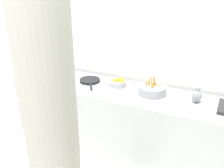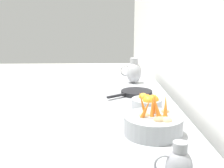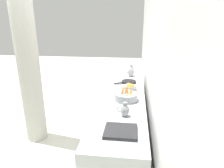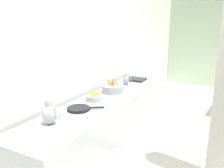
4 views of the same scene
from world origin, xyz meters
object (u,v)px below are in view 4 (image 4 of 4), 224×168
orange_bowl (94,97)px  metal_pitcher_short (126,80)px  metal_pitcher_tall (50,113)px  vegetable_colander (113,88)px  skillet_on_counter (79,109)px

orange_bowl → metal_pitcher_short: bearing=88.3°
metal_pitcher_tall → metal_pitcher_short: 1.81m
vegetable_colander → skillet_on_counter: vegetable_colander is taller
skillet_on_counter → vegetable_colander: bearing=89.8°
metal_pitcher_short → orange_bowl: bearing=-91.7°
skillet_on_counter → orange_bowl: bearing=95.0°
metal_pitcher_short → vegetable_colander: bearing=-89.0°
orange_bowl → metal_pitcher_short: (0.03, 0.96, 0.03)m
vegetable_colander → metal_pitcher_tall: size_ratio=1.30×
orange_bowl → metal_pitcher_short: metal_pitcher_short is taller
vegetable_colander → skillet_on_counter: bearing=-90.2°
orange_bowl → skillet_on_counter: orange_bowl is taller
vegetable_colander → metal_pitcher_short: (-0.01, 0.50, 0.02)m
orange_bowl → skillet_on_counter: bearing=-85.0°
orange_bowl → metal_pitcher_tall: 0.85m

